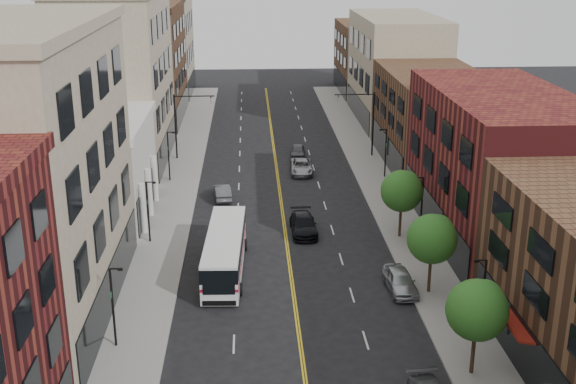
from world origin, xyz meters
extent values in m
cube|color=gray|center=(-10.00, 35.00, 0.07)|extent=(4.00, 110.00, 0.15)
cube|color=gray|center=(10.00, 35.00, 0.07)|extent=(4.00, 110.00, 0.15)
cube|color=gray|center=(-17.00, 13.00, 9.00)|extent=(10.00, 22.00, 18.00)
cube|color=silver|center=(-17.00, 31.00, 4.00)|extent=(10.00, 14.00, 8.00)
cube|color=gray|center=(-17.00, 48.00, 9.00)|extent=(10.00, 20.00, 18.00)
cube|color=brown|center=(-17.00, 68.00, 7.50)|extent=(10.00, 20.00, 15.00)
cube|color=gray|center=(-17.00, 86.00, 10.00)|extent=(10.00, 16.00, 20.00)
cube|color=#58171A|center=(17.00, 24.00, 6.00)|extent=(10.00, 22.00, 12.00)
cube|color=brown|center=(17.00, 45.00, 5.00)|extent=(10.00, 20.00, 10.00)
cube|color=gray|center=(17.00, 66.00, 7.00)|extent=(10.00, 22.00, 14.00)
cube|color=brown|center=(17.00, 86.00, 5.50)|extent=(10.00, 18.00, 11.00)
cylinder|color=black|center=(9.30, 4.00, 1.40)|extent=(0.22, 0.22, 2.50)
sphere|color=#195A1C|center=(9.30, 4.00, 4.04)|extent=(3.40, 3.40, 3.40)
sphere|color=#195A1C|center=(9.80, 4.40, 4.55)|extent=(2.04, 2.04, 2.04)
cylinder|color=black|center=(9.30, 14.00, 1.40)|extent=(0.22, 0.22, 2.50)
sphere|color=#195A1C|center=(9.30, 14.00, 4.04)|extent=(3.40, 3.40, 3.40)
sphere|color=#195A1C|center=(9.80, 14.40, 4.55)|extent=(2.04, 2.04, 2.04)
cylinder|color=black|center=(9.30, 24.00, 1.40)|extent=(0.22, 0.22, 2.50)
sphere|color=#195A1C|center=(9.30, 24.00, 4.04)|extent=(3.40, 3.40, 3.40)
sphere|color=#195A1C|center=(9.80, 24.40, 4.55)|extent=(2.04, 2.04, 2.04)
cylinder|color=black|center=(-11.00, 8.00, 2.65)|extent=(0.14, 0.14, 5.00)
cylinder|color=black|center=(-10.65, 8.00, 5.15)|extent=(0.70, 0.10, 0.10)
cube|color=black|center=(-10.40, 8.00, 5.10)|extent=(0.28, 0.14, 0.14)
cube|color=#19592D|center=(-11.00, 8.00, 3.55)|extent=(0.04, 0.55, 0.35)
cylinder|color=black|center=(-11.00, 24.00, 2.65)|extent=(0.14, 0.14, 5.00)
cylinder|color=black|center=(-10.65, 24.00, 5.15)|extent=(0.70, 0.10, 0.10)
cube|color=black|center=(-10.40, 24.00, 5.10)|extent=(0.28, 0.14, 0.14)
cube|color=#19592D|center=(-11.00, 24.00, 3.55)|extent=(0.04, 0.55, 0.35)
cylinder|color=black|center=(-11.00, 40.00, 2.65)|extent=(0.14, 0.14, 5.00)
cylinder|color=black|center=(-10.65, 40.00, 5.15)|extent=(0.70, 0.10, 0.10)
cube|color=black|center=(-10.40, 40.00, 5.10)|extent=(0.28, 0.14, 0.14)
cube|color=#19592D|center=(-11.00, 40.00, 3.55)|extent=(0.04, 0.55, 0.35)
cylinder|color=black|center=(11.00, 8.00, 2.65)|extent=(0.14, 0.14, 5.00)
cylinder|color=black|center=(10.65, 8.00, 5.15)|extent=(0.70, 0.10, 0.10)
cube|color=black|center=(10.40, 8.00, 5.10)|extent=(0.28, 0.14, 0.14)
cube|color=#19592D|center=(11.00, 8.00, 3.55)|extent=(0.04, 0.55, 0.35)
cylinder|color=black|center=(11.00, 24.00, 2.65)|extent=(0.14, 0.14, 5.00)
cylinder|color=black|center=(10.65, 24.00, 5.15)|extent=(0.70, 0.10, 0.10)
cube|color=black|center=(10.40, 24.00, 5.10)|extent=(0.28, 0.14, 0.14)
cube|color=#19592D|center=(11.00, 24.00, 3.55)|extent=(0.04, 0.55, 0.35)
cylinder|color=black|center=(11.00, 40.00, 2.65)|extent=(0.14, 0.14, 5.00)
cylinder|color=black|center=(10.65, 40.00, 5.15)|extent=(0.70, 0.10, 0.10)
cube|color=black|center=(10.40, 40.00, 5.10)|extent=(0.28, 0.14, 0.14)
cube|color=#19592D|center=(11.00, 40.00, 3.55)|extent=(0.04, 0.55, 0.35)
cylinder|color=black|center=(-11.00, 48.00, 3.75)|extent=(0.18, 0.18, 7.20)
cylinder|color=black|center=(-8.80, 48.00, 7.15)|extent=(4.40, 0.12, 0.12)
imported|color=black|center=(-7.00, 48.00, 6.75)|extent=(0.15, 0.18, 0.90)
cylinder|color=black|center=(11.00, 48.00, 3.75)|extent=(0.18, 0.18, 7.20)
cylinder|color=black|center=(8.80, 48.00, 7.15)|extent=(4.40, 0.12, 0.12)
imported|color=black|center=(7.00, 48.00, 6.75)|extent=(0.15, 0.18, 0.90)
cube|color=white|center=(-4.78, 18.28, 1.60)|extent=(2.99, 11.69, 2.80)
cube|color=black|center=(-4.78, 18.28, 2.27)|extent=(3.03, 11.73, 1.02)
cube|color=maroon|center=(-4.78, 18.28, 1.31)|extent=(3.03, 11.73, 0.21)
cube|color=black|center=(-5.02, 12.46, 1.84)|extent=(2.13, 0.15, 1.55)
cylinder|color=black|center=(-6.21, 14.46, 0.46)|extent=(0.31, 0.94, 0.93)
cylinder|color=black|center=(-3.66, 14.36, 0.46)|extent=(0.31, 0.94, 0.93)
cylinder|color=black|center=(-5.90, 22.19, 0.46)|extent=(0.31, 0.94, 0.93)
cylinder|color=black|center=(-3.35, 22.09, 0.46)|extent=(0.31, 0.94, 0.93)
imported|color=#AEB1B6|center=(7.40, 14.45, 0.77)|extent=(2.07, 4.60, 1.53)
imported|color=#4F5054|center=(-5.50, 34.38, 0.69)|extent=(1.96, 4.31, 1.37)
imported|color=black|center=(1.50, 25.44, 0.74)|extent=(2.21, 5.17, 1.49)
imported|color=#9A9BA1|center=(2.57, 42.13, 0.70)|extent=(2.48, 5.09, 1.39)
imported|color=#4C4C51|center=(2.58, 48.30, 0.68)|extent=(1.94, 4.11, 1.36)
camera|label=1|loc=(-2.82, -30.20, 22.73)|focal=45.00mm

